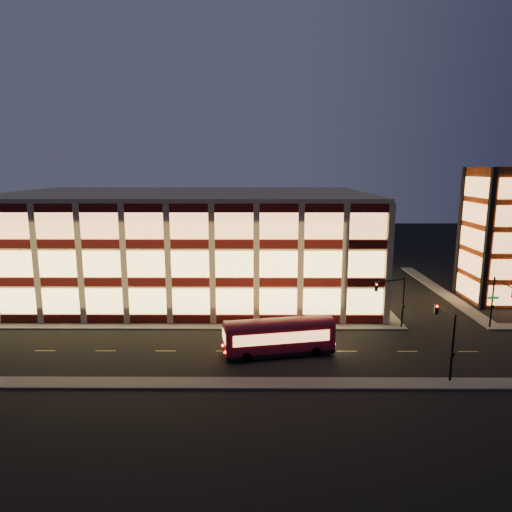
{
  "coord_description": "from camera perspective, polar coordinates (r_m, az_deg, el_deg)",
  "views": [
    {
      "loc": [
        7.21,
        -48.57,
        17.89
      ],
      "look_at": [
        6.92,
        8.0,
        6.91
      ],
      "focal_mm": 32.0,
      "sensor_mm": 36.0,
      "label": 1
    }
  ],
  "objects": [
    {
      "name": "sidewalk_office_east",
      "position": [
        69.76,
        13.4,
        -4.12
      ],
      "size": [
        2.0,
        30.0,
        0.15
      ],
      "primitive_type": "cube",
      "color": "#514F4C",
      "rests_on": "ground"
    },
    {
      "name": "sidewalk_office_south",
      "position": [
        53.66,
        -10.82,
        -8.61
      ],
      "size": [
        54.0,
        2.0,
        0.15
      ],
      "primitive_type": "cube",
      "color": "#514F4C",
      "rests_on": "ground"
    },
    {
      "name": "traffic_signal_right",
      "position": [
        56.39,
        28.16,
        -4.5
      ],
      "size": [
        1.2,
        4.37,
        6.0
      ],
      "color": "black",
      "rests_on": "ground"
    },
    {
      "name": "stair_tower",
      "position": [
        69.39,
        28.47,
        2.28
      ],
      "size": [
        8.6,
        8.6,
        18.0
      ],
      "color": "#8C3814",
      "rests_on": "ground"
    },
    {
      "name": "traffic_signal_near",
      "position": [
        43.17,
        22.71,
        -8.49
      ],
      "size": [
        0.32,
        4.45,
        6.0
      ],
      "color": "black",
      "rests_on": "ground"
    },
    {
      "name": "trolley_bus",
      "position": [
        44.86,
        2.86,
        -9.78
      ],
      "size": [
        10.94,
        4.71,
        3.6
      ],
      "rotation": [
        0.0,
        0.0,
        0.2
      ],
      "color": "maroon",
      "rests_on": "ground"
    },
    {
      "name": "traffic_signal_far",
      "position": [
        52.89,
        16.82,
        -4.6
      ],
      "size": [
        3.79,
        1.87,
        6.0
      ],
      "color": "black",
      "rests_on": "ground"
    },
    {
      "name": "sidewalk_near",
      "position": [
        40.43,
        -10.38,
        -15.35
      ],
      "size": [
        100.0,
        2.0,
        0.15
      ],
      "primitive_type": "cube",
      "color": "#514F4C",
      "rests_on": "ground"
    },
    {
      "name": "ground",
      "position": [
        52.26,
        -7.75,
        -9.14
      ],
      "size": [
        200.0,
        200.0,
        0.0
      ],
      "primitive_type": "plane",
      "color": "black",
      "rests_on": "ground"
    },
    {
      "name": "office_building",
      "position": [
        67.11,
        -8.39,
        1.74
      ],
      "size": [
        50.45,
        30.45,
        14.5
      ],
      "color": "tan",
      "rests_on": "ground"
    },
    {
      "name": "sidewalk_tower_west",
      "position": [
        73.04,
        21.86,
        -3.94
      ],
      "size": [
        2.0,
        30.0,
        0.15
      ],
      "primitive_type": "cube",
      "color": "#514F4C",
      "rests_on": "ground"
    }
  ]
}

